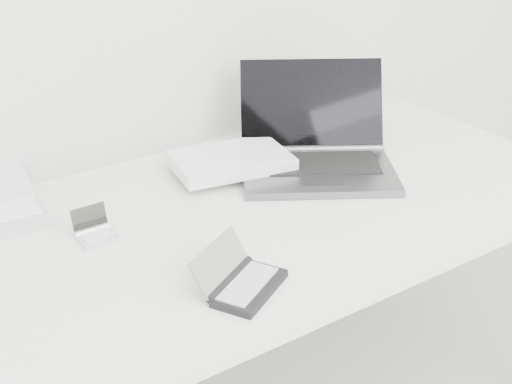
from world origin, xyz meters
TOP-DOWN VIEW (x-y plane):
  - desk at (0.00, 1.55)m, footprint 1.60×0.80m
  - laptop_large at (0.17, 1.67)m, footprint 0.61×0.51m
  - pda_silver at (-0.36, 1.62)m, footprint 0.08×0.08m
  - palmtop_charcoal at (-0.21, 1.29)m, footprint 0.20×0.18m

SIDE VIEW (x-z plane):
  - desk at x=0.00m, z-range 0.32..1.05m
  - pda_silver at x=-0.36m, z-range 0.71..0.77m
  - palmtop_charcoal at x=-0.21m, z-range 0.71..0.79m
  - laptop_large at x=0.17m, z-range 0.65..0.88m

